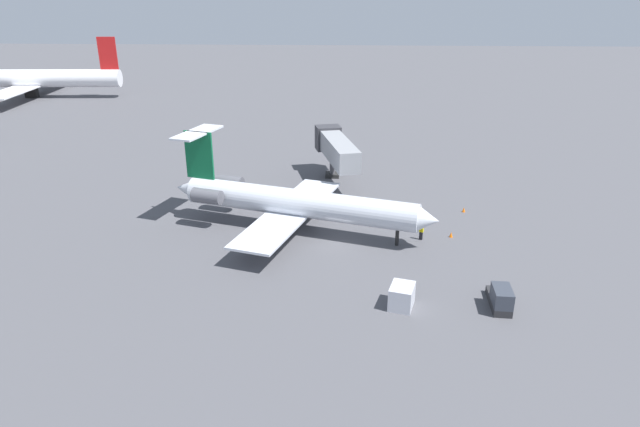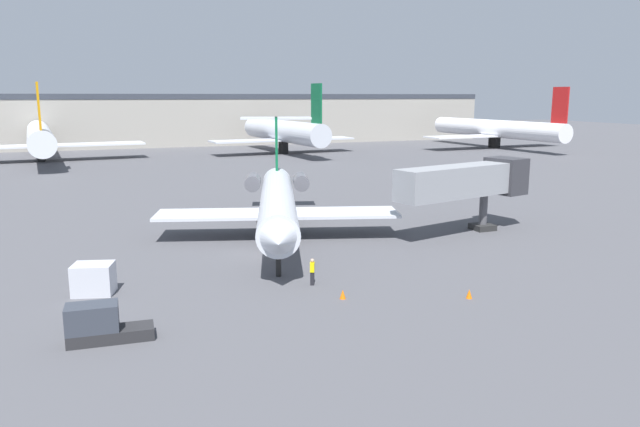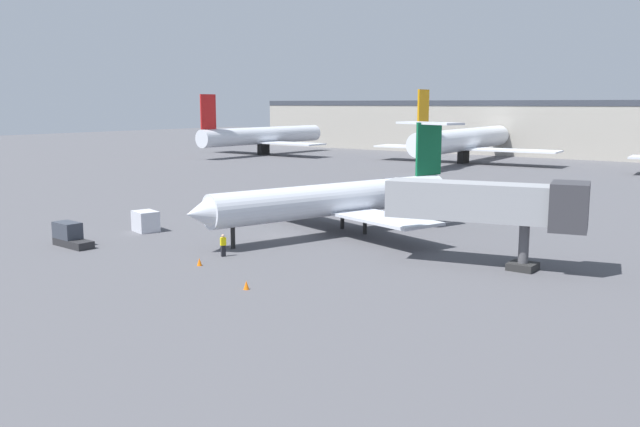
# 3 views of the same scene
# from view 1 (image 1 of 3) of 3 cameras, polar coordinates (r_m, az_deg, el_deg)

# --- Properties ---
(ground_plane) EXTENTS (400.00, 400.00, 0.10)m
(ground_plane) POSITION_cam_1_polar(r_m,az_deg,el_deg) (55.34, 1.86, -2.96)
(ground_plane) COLOR #4C4C51
(regional_jet) EXTENTS (20.41, 28.09, 9.56)m
(regional_jet) POSITION_cam_1_polar(r_m,az_deg,el_deg) (56.85, -2.95, 1.25)
(regional_jet) COLOR silver
(regional_jet) RESTS_ON ground_plane
(jet_bridge) EXTENTS (13.87, 6.14, 6.19)m
(jet_bridge) POSITION_cam_1_polar(r_m,az_deg,el_deg) (71.32, 1.61, 6.76)
(jet_bridge) COLOR gray
(jet_bridge) RESTS_ON ground_plane
(ground_crew_marshaller) EXTENTS (0.41, 0.47, 1.69)m
(ground_crew_marshaller) POSITION_cam_1_polar(r_m,az_deg,el_deg) (56.33, 10.32, -1.84)
(ground_crew_marshaller) COLOR black
(ground_crew_marshaller) RESTS_ON ground_plane
(baggage_tug_lead) EXTENTS (4.08, 1.64, 1.90)m
(baggage_tug_lead) POSITION_cam_1_polar(r_m,az_deg,el_deg) (46.30, 17.98, -8.26)
(baggage_tug_lead) COLOR #262628
(baggage_tug_lead) RESTS_ON ground_plane
(cargo_container_uld) EXTENTS (2.69, 2.33, 1.84)m
(cargo_container_uld) POSITION_cam_1_polar(r_m,az_deg,el_deg) (44.67, 8.36, -8.38)
(cargo_container_uld) COLOR silver
(cargo_container_uld) RESTS_ON ground_plane
(traffic_cone_near) EXTENTS (0.36, 0.36, 0.55)m
(traffic_cone_near) POSITION_cam_1_polar(r_m,az_deg,el_deg) (57.73, 13.26, -2.11)
(traffic_cone_near) COLOR orange
(traffic_cone_near) RESTS_ON ground_plane
(traffic_cone_mid) EXTENTS (0.36, 0.36, 0.55)m
(traffic_cone_mid) POSITION_cam_1_polar(r_m,az_deg,el_deg) (64.48, 14.49, 0.38)
(traffic_cone_mid) COLOR orange
(traffic_cone_mid) RESTS_ON ground_plane
(parked_airliner_east_mid) EXTENTS (34.66, 41.08, 13.28)m
(parked_airliner_east_mid) POSITION_cam_1_polar(r_m,az_deg,el_deg) (144.47, -27.55, 12.12)
(parked_airliner_east_mid) COLOR white
(parked_airliner_east_mid) RESTS_ON ground_plane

